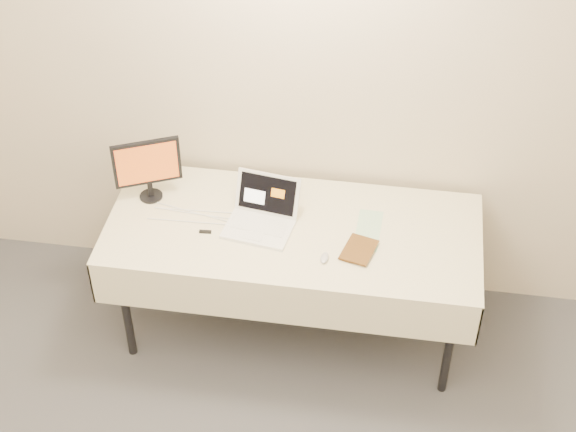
# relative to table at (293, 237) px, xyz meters

# --- Properties ---
(back_wall) EXTENTS (4.00, 0.10, 2.70)m
(back_wall) POSITION_rel_table_xyz_m (0.00, 0.45, 0.67)
(back_wall) COLOR beige
(back_wall) RESTS_ON ground
(table) EXTENTS (1.86, 0.81, 0.74)m
(table) POSITION_rel_table_xyz_m (0.00, 0.00, 0.00)
(table) COLOR black
(table) RESTS_ON ground
(laptop) EXTENTS (0.37, 0.36, 0.22)m
(laptop) POSITION_rel_table_xyz_m (-0.16, 0.02, 0.11)
(laptop) COLOR white
(laptop) RESTS_ON table
(monitor) EXTENTS (0.32, 0.16, 0.35)m
(monitor) POSITION_rel_table_xyz_m (-0.76, 0.13, 0.27)
(monitor) COLOR black
(monitor) RESTS_ON table
(book) EXTENTS (0.14, 0.05, 0.19)m
(book) POSITION_rel_table_xyz_m (0.27, -0.10, 0.16)
(book) COLOR #935A1A
(book) RESTS_ON table
(alarm_clock) EXTENTS (0.13, 0.09, 0.05)m
(alarm_clock) POSITION_rel_table_xyz_m (-0.08, 0.24, 0.09)
(alarm_clock) COLOR black
(alarm_clock) RESTS_ON table
(clicker) EXTENTS (0.04, 0.08, 0.02)m
(clicker) POSITION_rel_table_xyz_m (0.18, -0.20, 0.07)
(clicker) COLOR #B9B9BB
(clicker) RESTS_ON table
(paper_form) EXTENTS (0.13, 0.31, 0.00)m
(paper_form) POSITION_rel_table_xyz_m (0.37, 0.04, 0.06)
(paper_form) COLOR #B1DFB4
(paper_form) RESTS_ON table
(usb_dongle) EXTENTS (0.06, 0.02, 0.01)m
(usb_dongle) POSITION_rel_table_xyz_m (-0.42, -0.10, 0.07)
(usb_dongle) COLOR black
(usb_dongle) RESTS_ON table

